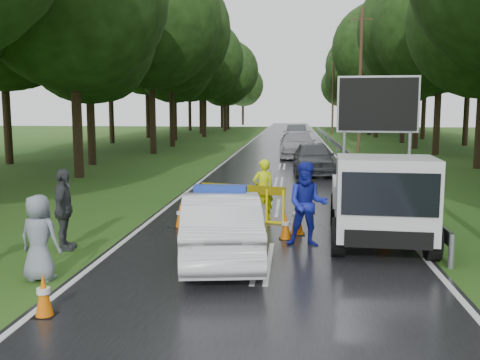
# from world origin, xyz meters

# --- Properties ---
(ground) EXTENTS (160.00, 160.00, 0.00)m
(ground) POSITION_xyz_m (0.00, 0.00, 0.00)
(ground) COLOR #1A4814
(ground) RESTS_ON ground
(road) EXTENTS (7.00, 140.00, 0.02)m
(road) POSITION_xyz_m (0.00, 30.00, 0.01)
(road) COLOR black
(road) RESTS_ON ground
(guardrail) EXTENTS (0.12, 60.06, 0.70)m
(guardrail) POSITION_xyz_m (3.70, 29.67, 0.55)
(guardrail) COLOR gray
(guardrail) RESTS_ON ground
(utility_pole_mid) EXTENTS (1.40, 0.24, 10.00)m
(utility_pole_mid) POSITION_xyz_m (5.20, 28.00, 5.06)
(utility_pole_mid) COLOR #442F1F
(utility_pole_mid) RESTS_ON ground
(utility_pole_far) EXTENTS (1.40, 0.24, 10.00)m
(utility_pole_far) POSITION_xyz_m (5.20, 54.00, 5.06)
(utility_pole_far) COLOR #442F1F
(utility_pole_far) RESTS_ON ground
(police_sedan) EXTENTS (2.16, 4.49, 1.56)m
(police_sedan) POSITION_xyz_m (-0.89, 0.11, 0.71)
(police_sedan) COLOR silver
(police_sedan) RESTS_ON ground
(work_truck) EXTENTS (2.45, 4.99, 3.88)m
(work_truck) POSITION_xyz_m (2.60, 1.96, 1.05)
(work_truck) COLOR gray
(work_truck) RESTS_ON ground
(barrier) EXTENTS (2.40, 0.74, 1.03)m
(barrier) POSITION_xyz_m (-0.80, 4.00, 0.77)
(barrier) COLOR yellow
(barrier) RESTS_ON ground
(officer) EXTENTS (0.74, 0.64, 1.72)m
(officer) POSITION_xyz_m (-0.24, 4.23, 0.86)
(officer) COLOR #E3FE0D
(officer) RESTS_ON ground
(civilian) EXTENTS (0.96, 0.76, 1.94)m
(civilian) POSITION_xyz_m (0.92, 1.46, 0.97)
(civilian) COLOR #1922A3
(civilian) RESTS_ON ground
(bystander_mid) EXTENTS (0.64, 1.13, 1.82)m
(bystander_mid) POSITION_xyz_m (-4.45, 0.62, 0.91)
(bystander_mid) COLOR #383B3F
(bystander_mid) RESTS_ON ground
(bystander_right) EXTENTS (0.85, 0.63, 1.59)m
(bystander_right) POSITION_xyz_m (-3.99, -1.50, 0.80)
(bystander_right) COLOR gray
(bystander_right) RESTS_ON ground
(queue_car_first) EXTENTS (1.98, 4.64, 1.56)m
(queue_car_first) POSITION_xyz_m (1.54, 15.00, 0.78)
(queue_car_first) COLOR #3B3F43
(queue_car_first) RESTS_ON ground
(queue_car_second) EXTENTS (2.38, 5.68, 1.64)m
(queue_car_second) POSITION_xyz_m (0.87, 23.68, 0.82)
(queue_car_second) COLOR #9A9CA2
(queue_car_second) RESTS_ON ground
(queue_car_third) EXTENTS (2.27, 4.76, 1.31)m
(queue_car_third) POSITION_xyz_m (0.80, 32.40, 0.65)
(queue_car_third) COLOR black
(queue_car_third) RESTS_ON ground
(queue_car_fourth) EXTENTS (1.95, 4.84, 1.56)m
(queue_car_fourth) POSITION_xyz_m (0.90, 40.36, 0.78)
(queue_car_fourth) COLOR #414449
(queue_car_fourth) RESTS_ON ground
(cone_near_left) EXTENTS (0.32, 0.32, 0.69)m
(cone_near_left) POSITION_xyz_m (-3.13, -3.15, 0.33)
(cone_near_left) COLOR black
(cone_near_left) RESTS_ON ground
(cone_center) EXTENTS (0.31, 0.31, 0.66)m
(cone_center) POSITION_xyz_m (0.42, 2.00, 0.32)
(cone_center) COLOR black
(cone_center) RESTS_ON ground
(cone_far) EXTENTS (0.39, 0.39, 0.83)m
(cone_far) POSITION_xyz_m (0.70, 2.50, 0.40)
(cone_far) COLOR black
(cone_far) RESTS_ON ground
(cone_left_mid) EXTENTS (0.32, 0.32, 0.67)m
(cone_left_mid) POSITION_xyz_m (-2.35, 3.00, 0.33)
(cone_left_mid) COLOR black
(cone_left_mid) RESTS_ON ground
(cone_right) EXTENTS (0.36, 0.36, 0.77)m
(cone_right) POSITION_xyz_m (2.67, 1.50, 0.37)
(cone_right) COLOR black
(cone_right) RESTS_ON ground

